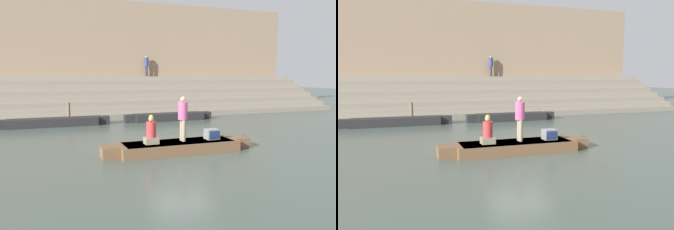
{
  "view_description": "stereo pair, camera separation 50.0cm",
  "coord_description": "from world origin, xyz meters",
  "views": [
    {
      "loc": [
        -5.13,
        -12.3,
        2.91
      ],
      "look_at": [
        -0.42,
        0.4,
        1.31
      ],
      "focal_mm": 35.0,
      "sensor_mm": 36.0,
      "label": 1
    },
    {
      "loc": [
        -4.66,
        -12.47,
        2.91
      ],
      "look_at": [
        -0.42,
        0.4,
        1.31
      ],
      "focal_mm": 35.0,
      "sensor_mm": 36.0,
      "label": 2
    }
  ],
  "objects": [
    {
      "name": "person_standing",
      "position": [
        -0.23,
        -0.72,
        1.41
      ],
      "size": [
        0.37,
        0.37,
        1.73
      ],
      "rotation": [
        0.0,
        0.0,
        -0.28
      ],
      "color": "gray",
      "rests_on": "rowboat_main"
    },
    {
      "name": "ghat_steps",
      "position": [
        0.0,
        13.44,
        1.03
      ],
      "size": [
        36.0,
        6.31,
        2.91
      ],
      "color": "gray",
      "rests_on": "ground"
    },
    {
      "name": "back_wall",
      "position": [
        0.0,
        16.27,
        4.62
      ],
      "size": [
        34.2,
        1.28,
        9.29
      ],
      "color": "#937A60",
      "rests_on": "ground"
    },
    {
      "name": "ground_plane",
      "position": [
        0.0,
        0.0,
        0.0
      ],
      "size": [
        120.0,
        120.0,
        0.0
      ],
      "primitive_type": "plane",
      "color": "#47544C"
    },
    {
      "name": "person_on_steps",
      "position": [
        3.09,
        15.28,
        3.94
      ],
      "size": [
        0.38,
        0.38,
        1.79
      ],
      "rotation": [
        0.0,
        0.0,
        1.51
      ],
      "color": "#28282D",
      "rests_on": "ghat_steps"
    },
    {
      "name": "mooring_post",
      "position": [
        -3.93,
        8.38,
        0.67
      ],
      "size": [
        0.19,
        0.19,
        1.33
      ],
      "primitive_type": "cylinder",
      "color": "brown",
      "rests_on": "ground"
    },
    {
      "name": "rowboat_main",
      "position": [
        -0.42,
        -0.8,
        0.22
      ],
      "size": [
        5.96,
        1.5,
        0.41
      ],
      "rotation": [
        0.0,
        0.0,
        0.02
      ],
      "color": "brown",
      "rests_on": "ground"
    },
    {
      "name": "tv_set",
      "position": [
        1.01,
        -0.79,
        0.62
      ],
      "size": [
        0.52,
        0.47,
        0.4
      ],
      "rotation": [
        0.0,
        0.0,
        0.03
      ],
      "color": "slate",
      "rests_on": "rowboat_main"
    },
    {
      "name": "moored_boat_distant",
      "position": [
        -4.83,
        7.83,
        0.26
      ],
      "size": [
        6.51,
        1.08,
        0.49
      ],
      "rotation": [
        0.0,
        0.0,
        -0.02
      ],
      "color": "black",
      "rests_on": "ground"
    },
    {
      "name": "person_rowing",
      "position": [
        -1.55,
        -0.83,
        0.84
      ],
      "size": [
        0.51,
        0.4,
        1.09
      ],
      "rotation": [
        0.0,
        0.0,
        -0.08
      ],
      "color": "gray",
      "rests_on": "rowboat_main"
    },
    {
      "name": "moored_boat_shore",
      "position": [
        2.41,
        7.89,
        0.26
      ],
      "size": [
        6.02,
        1.08,
        0.49
      ],
      "rotation": [
        0.0,
        0.0,
        -0.08
      ],
      "color": "black",
      "rests_on": "ground"
    }
  ]
}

